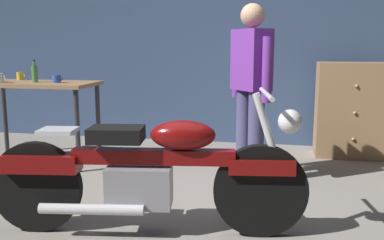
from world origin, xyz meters
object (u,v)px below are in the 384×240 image
Objects in this scene: motorcycle at (149,171)px; mug_blue_enamel at (57,79)px; person_standing at (251,85)px; wooden_dresser at (351,110)px; bottle at (35,73)px; mug_yellow_tall at (20,76)px.

motorcycle is 18.33× the size of mug_blue_enamel.
wooden_dresser is at bearing -81.80° from person_standing.
bottle is at bearing 47.35° from person_standing.
bottle reaches higher than wooden_dresser.
mug_blue_enamel is at bearing 47.24° from person_standing.
wooden_dresser is at bearing 11.28° from mug_yellow_tall.
motorcycle is 3.03m from wooden_dresser.
person_standing reaches higher than wooden_dresser.
person_standing is at bearing -4.20° from mug_blue_enamel.
person_standing is 2.06m from mug_blue_enamel.
mug_yellow_tall is (-2.66, 0.42, 0.02)m from person_standing.
person_standing reaches higher than mug_blue_enamel.
bottle is (-1.72, 1.50, 0.55)m from motorcycle.
person_standing is 14.05× the size of mug_blue_enamel.
mug_blue_enamel is at bearing 126.40° from motorcycle.
wooden_dresser is 3.34m from mug_blue_enamel.
person_standing reaches higher than bottle.
mug_yellow_tall is at bearing 131.48° from motorcycle.
mug_yellow_tall is at bearing 142.99° from bottle.
motorcycle is 1.30× the size of person_standing.
bottle is (0.34, -0.26, 0.05)m from mug_yellow_tall.
wooden_dresser is 9.25× the size of mug_blue_enamel.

